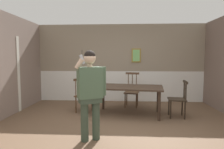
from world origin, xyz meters
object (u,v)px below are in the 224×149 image
at_px(chair_near_window, 132,91).
at_px(chair_at_table_head, 178,99).
at_px(chair_by_doorway, 83,95).
at_px(dining_table, 128,89).
at_px(person_figure, 90,89).

bearing_deg(chair_near_window, chair_at_table_head, 146.34).
relative_size(chair_near_window, chair_by_doorway, 1.11).
bearing_deg(dining_table, chair_at_table_head, -7.98).
height_order(chair_by_doorway, chair_at_table_head, chair_by_doorway).
xyz_separation_m(chair_at_table_head, person_figure, (-1.98, -1.52, 0.47)).
distance_m(chair_near_window, chair_by_doorway, 1.55).
height_order(chair_near_window, person_figure, person_figure).
xyz_separation_m(chair_near_window, person_figure, (-0.85, -2.58, 0.46)).
bearing_deg(chair_by_doorway, dining_table, 95.74).
distance_m(chair_near_window, chair_at_table_head, 1.55).
height_order(dining_table, chair_near_window, chair_near_window).
height_order(chair_at_table_head, person_figure, person_figure).
xyz_separation_m(dining_table, chair_by_doorway, (-1.26, 0.18, -0.20)).
relative_size(chair_near_window, person_figure, 0.64).
bearing_deg(chair_at_table_head, chair_by_doorway, 87.29).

